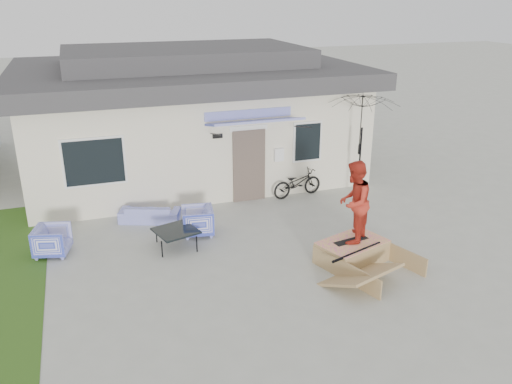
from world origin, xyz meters
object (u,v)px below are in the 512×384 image
object	(u,v)px
loveseat	(150,210)
armchair_left	(52,239)
patio_umbrella	(361,140)
bicycle	(297,180)
skater	(354,201)
skate_ramp	(352,252)
armchair_right	(197,220)
skateboard	(351,240)
coffee_table	(176,238)

from	to	relation	value
loveseat	armchair_left	world-z (taller)	armchair_left
armchair_left	patio_umbrella	size ratio (longest dim) A/B	0.30
bicycle	skater	bearing A→B (deg)	165.00
skate_ramp	skater	world-z (taller)	skater
armchair_right	skateboard	size ratio (longest dim) A/B	0.93
loveseat	skate_ramp	bearing A→B (deg)	157.62
patio_umbrella	skate_ramp	bearing A→B (deg)	-120.89
armchair_left	skateboard	bearing A→B (deg)	-96.76
patio_umbrella	armchair_right	bearing A→B (deg)	-168.99
armchair_left	armchair_right	world-z (taller)	armchair_right
loveseat	skate_ramp	xyz separation A→B (m)	(3.98, -3.73, -0.06)
skateboard	armchair_right	bearing A→B (deg)	129.80
patio_umbrella	skate_ramp	world-z (taller)	patio_umbrella
armchair_right	skateboard	bearing A→B (deg)	58.62
armchair_right	patio_umbrella	bearing A→B (deg)	109.89
loveseat	skater	distance (m)	5.53
coffee_table	bicycle	world-z (taller)	bicycle
armchair_left	skater	xyz separation A→B (m)	(6.35, -2.51, 1.08)
armchair_right	bicycle	distance (m)	3.75
patio_umbrella	coffee_table	bearing A→B (deg)	-165.00
loveseat	patio_umbrella	xyz separation A→B (m)	(6.08, -0.21, 1.44)
loveseat	skater	size ratio (longest dim) A/B	0.85
patio_umbrella	skater	xyz separation A→B (m)	(-2.12, -3.48, -0.29)
armchair_right	skateboard	distance (m)	3.86
bicycle	loveseat	bearing A→B (deg)	86.46
bicycle	skater	xyz separation A→B (m)	(-0.44, -4.09, 0.95)
armchair_left	patio_umbrella	bearing A→B (deg)	-68.70
loveseat	armchair_left	xyz separation A→B (m)	(-2.39, -1.18, 0.07)
loveseat	bicycle	bearing A→B (deg)	-153.93
armchair_right	patio_umbrella	size ratio (longest dim) A/B	0.31
skater	armchair_right	bearing A→B (deg)	-86.32
loveseat	coffee_table	distance (m)	1.78
skater	bicycle	bearing A→B (deg)	-142.23
armchair_right	patio_umbrella	distance (m)	5.34
armchair_right	patio_umbrella	world-z (taller)	patio_umbrella
armchair_right	skater	xyz separation A→B (m)	(2.94, -2.49, 1.07)
loveseat	skateboard	distance (m)	5.41
bicycle	patio_umbrella	distance (m)	2.18
skate_ramp	skater	bearing A→B (deg)	90.00
coffee_table	skate_ramp	distance (m)	4.12
armchair_left	skater	size ratio (longest dim) A/B	0.41
patio_umbrella	skater	world-z (taller)	skater
loveseat	skater	xyz separation A→B (m)	(3.96, -3.68, 1.16)
coffee_table	skater	bearing A→B (deg)	-28.46
armchair_right	skater	world-z (taller)	skater
loveseat	skateboard	size ratio (longest dim) A/B	1.87
skater	coffee_table	bearing A→B (deg)	-74.52
skateboard	skater	size ratio (longest dim) A/B	0.46
skateboard	loveseat	bearing A→B (deg)	127.14
loveseat	armchair_right	bearing A→B (deg)	151.31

